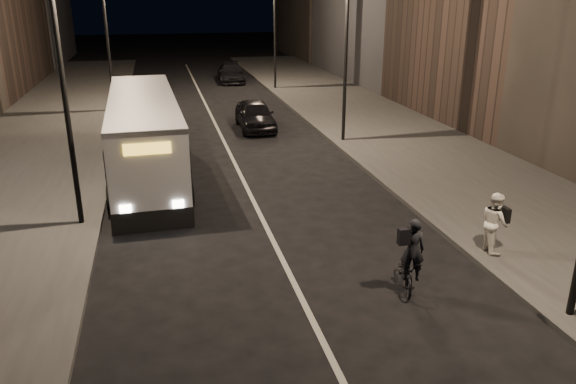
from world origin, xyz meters
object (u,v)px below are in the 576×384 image
cyclist_on_bicycle (409,265)px  car_far (231,73)px  city_bus (145,133)px  car_mid (151,89)px  pedestrian_woman (495,222)px  streetlight_right_mid (341,28)px  streetlight_right_far (271,15)px  streetlight_left_near (69,51)px  car_near (255,115)px  streetlight_left_far (110,20)px

cyclist_on_bicycle → car_far: 34.49m
city_bus → car_mid: (0.16, 16.99, -0.98)m
car_mid → pedestrian_woman: bearing=115.1°
streetlight_right_mid → car_mid: size_ratio=1.82×
pedestrian_woman → car_far: pedestrian_woman is taller
streetlight_right_far → cyclist_on_bicycle: (-2.66, -29.86, -4.72)m
streetlight_left_near → car_mid: (1.90, 21.94, -4.62)m
streetlight_left_near → car_near: (7.28, 11.80, -4.59)m
streetlight_left_near → streetlight_right_mid: bearing=36.9°
car_far → cyclist_on_bicycle: bearing=-87.6°
car_near → streetlight_left_far: bearing=140.6°
streetlight_right_far → streetlight_left_near: (-10.66, -24.00, 0.00)m
streetlight_left_near → car_far: size_ratio=1.63×
streetlight_left_near → streetlight_right_far: bearing=66.0°
streetlight_left_near → car_far: 30.16m
city_bus → car_mid: 17.02m
pedestrian_woman → car_near: pedestrian_woman is taller
streetlight_left_far → city_bus: (1.73, -13.05, -3.65)m
streetlight_right_far → cyclist_on_bicycle: bearing=-95.1°
car_near → car_mid: (-5.39, 10.14, -0.03)m
streetlight_right_far → car_mid: bearing=-166.8°
streetlight_right_mid → car_near: size_ratio=1.80×
streetlight_right_mid → car_far: bearing=96.6°
car_far → car_near: bearing=-90.6°
streetlight_right_far → streetlight_left_near: 26.26m
city_bus → car_mid: size_ratio=2.63×
car_far → pedestrian_woman: bearing=-82.5°
cyclist_on_bicycle → car_far: cyclist_on_bicycle is taller
streetlight_left_near → streetlight_left_far: 18.00m
streetlight_left_far → car_near: 10.61m
streetlight_left_near → city_bus: bearing=70.7°
streetlight_right_far → city_bus: (-8.93, -19.05, -3.65)m
car_far → city_bus: bearing=-102.6°
streetlight_right_far → cyclist_on_bicycle: size_ratio=4.25×
pedestrian_woman → car_near: size_ratio=0.38×
pedestrian_woman → streetlight_left_far: bearing=32.2°
streetlight_left_far → cyclist_on_bicycle: streetlight_left_far is taller
pedestrian_woman → streetlight_right_far: bearing=7.0°
streetlight_left_far → city_bus: bearing=-82.4°
streetlight_right_far → pedestrian_woman: size_ratio=4.80×
streetlight_right_far → streetlight_left_far: bearing=-150.6°
car_near → car_far: 16.86m
city_bus → cyclist_on_bicycle: size_ratio=6.16×
city_bus → cyclist_on_bicycle: 12.54m
cyclist_on_bicycle → car_near: 17.67m
streetlight_left_far → car_far: 14.24m
streetlight_left_near → car_mid: 22.50m
pedestrian_woman → car_far: 33.45m
city_bus → car_far: city_bus is taller
streetlight_right_far → car_far: size_ratio=1.63×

